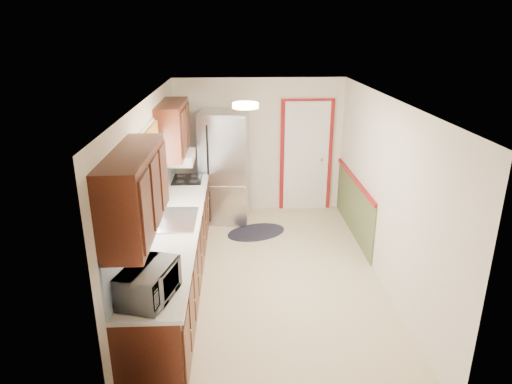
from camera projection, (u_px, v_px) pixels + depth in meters
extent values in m
cube|color=beige|center=(268.00, 276.00, 6.25)|extent=(3.20, 5.20, 0.12)
cube|color=white|center=(270.00, 99.00, 5.43)|extent=(3.20, 5.20, 0.12)
cube|color=white|center=(259.00, 146.00, 8.19)|extent=(3.20, 0.10, 2.40)
cube|color=white|center=(293.00, 305.00, 3.49)|extent=(3.20, 0.10, 2.40)
cube|color=white|center=(151.00, 195.00, 5.78)|extent=(0.10, 5.20, 2.40)
cube|color=white|center=(385.00, 192.00, 5.90)|extent=(0.10, 5.20, 2.40)
cube|color=#3E180E|center=(176.00, 259.00, 5.76)|extent=(0.60, 4.00, 0.90)
cube|color=silver|center=(175.00, 225.00, 5.60)|extent=(0.63, 4.00, 0.04)
cube|color=#5E9AE6|center=(148.00, 203.00, 5.49)|extent=(0.02, 4.00, 0.55)
cube|color=#3E180E|center=(135.00, 192.00, 4.07)|extent=(0.35, 1.40, 0.75)
cube|color=#3E180E|center=(173.00, 129.00, 6.60)|extent=(0.35, 1.20, 0.75)
cube|color=white|center=(147.00, 168.00, 5.45)|extent=(0.02, 1.00, 0.90)
cube|color=#C05924|center=(148.00, 140.00, 5.33)|extent=(0.05, 1.12, 0.24)
cube|color=#B7B7BC|center=(175.00, 220.00, 5.69)|extent=(0.52, 0.82, 0.02)
cube|color=white|center=(179.00, 158.00, 6.81)|extent=(0.45, 0.60, 0.15)
cube|color=maroon|center=(306.00, 156.00, 8.26)|extent=(0.94, 0.05, 2.08)
cube|color=white|center=(306.00, 157.00, 8.24)|extent=(0.80, 0.04, 2.00)
cube|color=#4E5731|center=(354.00, 207.00, 7.43)|extent=(0.02, 2.30, 0.90)
cube|color=maroon|center=(355.00, 180.00, 7.27)|extent=(0.04, 2.30, 0.06)
cylinder|color=#FFD88C|center=(246.00, 105.00, 5.24)|extent=(0.30, 0.30, 0.06)
imported|color=white|center=(148.00, 279.00, 3.98)|extent=(0.46, 0.63, 0.39)
cube|color=#B7B7BC|center=(225.00, 167.00, 7.82)|extent=(0.87, 0.82, 1.90)
cylinder|color=black|center=(208.00, 180.00, 7.46)|extent=(0.02, 0.02, 1.33)
ellipsoid|color=black|center=(256.00, 232.00, 7.56)|extent=(1.17, 0.98, 0.01)
cube|color=black|center=(188.00, 179.00, 7.19)|extent=(0.46, 0.55, 0.02)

